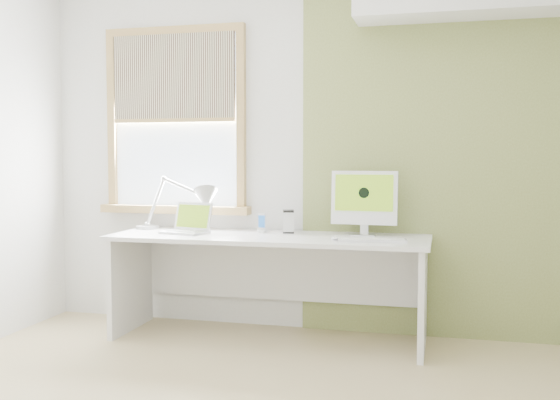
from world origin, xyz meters
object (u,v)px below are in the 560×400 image
(desk_lamp, at_px, (194,202))
(imac, at_px, (364,199))
(laptop, at_px, (188,225))
(desk, at_px, (271,262))
(external_drive, at_px, (288,222))

(desk_lamp, xyz_separation_m, imac, (1.24, 0.03, 0.04))
(laptop, relative_size, imac, 0.78)
(desk, height_order, laptop, laptop)
(external_drive, bearing_deg, desk, -126.13)
(desk_lamp, bearing_deg, desk, -7.78)
(desk_lamp, distance_m, laptop, 0.20)
(desk_lamp, height_order, external_drive, desk_lamp)
(desk, xyz_separation_m, laptop, (-0.60, -0.05, 0.25))
(external_drive, bearing_deg, desk_lamp, -175.86)
(desk_lamp, bearing_deg, imac, 1.26)
(external_drive, bearing_deg, laptop, -165.51)
(laptop, bearing_deg, desk, 4.49)
(desk, xyz_separation_m, external_drive, (0.10, 0.13, 0.28))
(external_drive, height_order, imac, imac)
(desk_lamp, relative_size, external_drive, 4.36)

